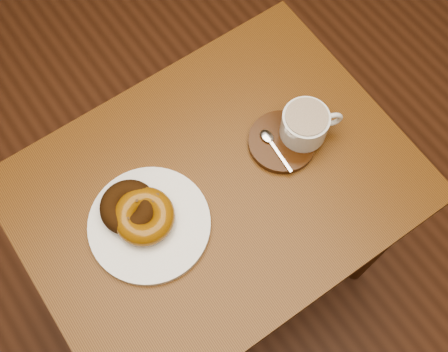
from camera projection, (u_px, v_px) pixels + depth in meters
ground at (181, 263)px, 1.70m from camera, size 6.00×6.00×0.00m
cafe_table at (216, 205)px, 1.16m from camera, size 0.75×0.57×0.69m
donut_plate at (149, 224)px, 1.02m from camera, size 0.30×0.30×0.01m
donut_cinnamon at (129, 207)px, 1.01m from camera, size 0.13×0.13×0.04m
donut_caramel at (144, 216)px, 1.00m from camera, size 0.12×0.12×0.04m
saucer at (282, 142)px, 1.09m from camera, size 0.17×0.17×0.01m
coffee_cup at (306, 124)px, 1.06m from camera, size 0.11×0.09×0.06m
teaspoon at (269, 140)px, 1.08m from camera, size 0.02×0.10×0.01m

